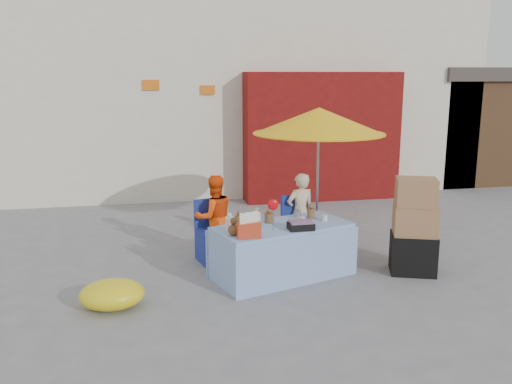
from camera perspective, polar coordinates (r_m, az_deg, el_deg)
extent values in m
plane|color=slate|center=(7.00, 0.29, -9.09)|extent=(80.00, 80.00, 0.00)
cube|color=silver|center=(13.45, -5.92, 10.94)|extent=(12.00, 5.00, 4.50)
cube|color=maroon|center=(11.23, 6.96, 5.80)|extent=(3.20, 0.60, 2.60)
cube|color=#4C331E|center=(14.72, 20.85, 6.22)|extent=(2.60, 3.00, 2.40)
cube|color=#3F3833|center=(14.65, 21.26, 11.47)|extent=(2.80, 3.20, 0.30)
cube|color=orange|center=(10.87, -11.00, 11.00)|extent=(0.32, 0.04, 0.20)
cube|color=orange|center=(10.94, -5.11, 10.66)|extent=(0.28, 0.04, 0.18)
cube|color=#97C1F1|center=(6.98, 2.79, -6.20)|extent=(1.88, 1.27, 0.68)
cube|color=#97C1F1|center=(6.67, 4.64, -7.32)|extent=(1.69, 0.58, 0.64)
cube|color=#97C1F1|center=(7.31, 1.10, -5.51)|extent=(1.69, 0.58, 0.64)
cylinder|color=white|center=(6.64, -2.79, -3.34)|extent=(0.13, 0.13, 0.16)
cylinder|color=brown|center=(6.80, -1.77, -3.03)|extent=(0.14, 0.14, 0.15)
cylinder|color=white|center=(6.77, 0.13, -2.87)|extent=(0.11, 0.11, 0.20)
cylinder|color=brown|center=(6.96, 1.39, -2.75)|extent=(0.15, 0.15, 0.13)
cylinder|color=#B2B2B7|center=(7.22, 4.41, -2.32)|extent=(0.10, 0.10, 0.11)
cylinder|color=brown|center=(7.20, 5.80, -2.26)|extent=(0.13, 0.13, 0.14)
cylinder|color=white|center=(6.98, 4.92, -2.96)|extent=(0.09, 0.09, 0.08)
cylinder|color=white|center=(7.12, 7.24, -2.70)|extent=(0.09, 0.09, 0.08)
sphere|color=brown|center=(6.42, -2.38, -4.01)|extent=(0.14, 0.14, 0.14)
ellipsoid|color=red|center=(6.57, 1.81, -1.34)|extent=(0.14, 0.09, 0.14)
cube|color=#BB371C|center=(6.31, -0.74, -4.08)|extent=(0.30, 0.21, 0.18)
cube|color=black|center=(6.70, 4.73, -3.61)|extent=(0.36, 0.30, 0.08)
cube|color=navy|center=(7.58, -4.22, -5.62)|extent=(0.57, 0.55, 0.45)
cube|color=navy|center=(7.66, -4.82, -2.13)|extent=(0.48, 0.14, 0.40)
cube|color=navy|center=(7.83, 4.93, -5.05)|extent=(0.57, 0.55, 0.45)
cube|color=navy|center=(7.90, 4.23, -1.68)|extent=(0.48, 0.14, 0.40)
imported|color=#FF4E0D|center=(7.62, -4.41, -2.63)|extent=(0.66, 0.56, 1.19)
imported|color=beige|center=(7.87, 4.67, -2.22)|extent=(0.48, 0.36, 1.17)
cylinder|color=gray|center=(8.00, 6.49, 1.02)|extent=(0.04, 0.04, 2.00)
cone|color=#F6B20C|center=(7.88, 6.65, 7.46)|extent=(1.90, 1.90, 0.38)
cylinder|color=#F6B20C|center=(7.89, 6.61, 6.16)|extent=(1.90, 1.90, 0.02)
cube|color=black|center=(7.42, 16.19, -6.22)|extent=(0.70, 0.63, 0.52)
cube|color=#9F7047|center=(7.29, 16.40, -2.82)|extent=(0.65, 0.57, 0.39)
cube|color=#9F7047|center=(7.18, 16.51, 0.00)|extent=(0.59, 0.52, 0.35)
ellipsoid|color=yellow|center=(6.32, -14.91, -10.37)|extent=(0.89, 0.81, 0.32)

